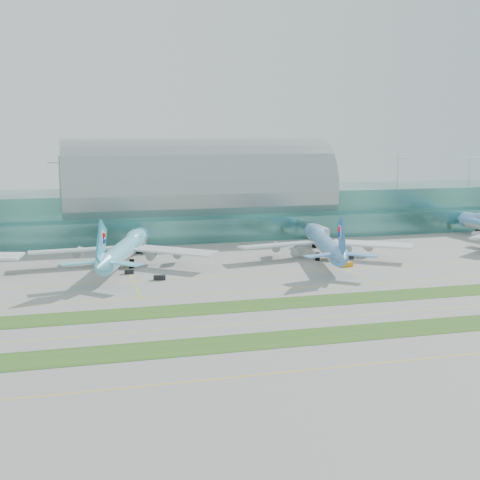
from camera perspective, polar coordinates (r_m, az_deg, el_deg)
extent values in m
plane|color=gray|center=(183.08, 4.47, -5.53)|extent=(700.00, 700.00, 0.00)
cube|color=#3D7A75|center=(304.79, -3.65, 2.43)|extent=(340.00, 42.00, 20.00)
cube|color=#3D7A75|center=(282.19, -2.68, 0.85)|extent=(340.00, 8.00, 10.00)
ellipsoid|color=#9EA5A8|center=(303.73, -3.67, 4.30)|extent=(340.00, 46.20, 16.17)
cylinder|color=white|center=(303.11, -3.68, 5.81)|extent=(0.80, 0.80, 16.00)
cube|color=#B2B7B7|center=(266.46, -8.70, 0.34)|extent=(3.50, 22.00, 3.00)
cylinder|color=black|center=(257.24, -8.43, -0.77)|extent=(1.00, 1.00, 4.00)
cube|color=#B2B7B7|center=(284.37, 6.50, 0.96)|extent=(3.50, 22.00, 3.00)
cylinder|color=black|center=(275.75, 7.24, -0.05)|extent=(1.00, 1.00, 4.00)
cube|color=#B2B7B7|center=(319.35, 19.13, 1.43)|extent=(3.50, 22.00, 3.00)
cube|color=#2D591E|center=(158.01, 7.88, -8.02)|extent=(420.00, 12.00, 0.08)
cube|color=#2D591E|center=(184.89, 4.27, -5.36)|extent=(420.00, 12.00, 0.08)
cube|color=yellow|center=(140.80, 11.08, -10.34)|extent=(420.00, 0.35, 0.01)
cube|color=yellow|center=(170.44, 6.05, -6.69)|extent=(420.00, 0.35, 0.01)
cube|color=yellow|center=(199.60, 2.75, -4.24)|extent=(420.00, 0.35, 0.01)
cube|color=yellow|center=(220.11, 1.01, -2.93)|extent=(420.00, 0.35, 0.01)
cylinder|color=#6DD0F0|center=(236.20, -9.78, -0.71)|extent=(24.21, 60.71, 6.17)
ellipsoid|color=#6DD0F0|center=(252.59, -8.98, 0.36)|extent=(11.16, 19.64, 4.39)
cone|color=#6DD0F0|center=(268.32, -8.31, 0.54)|extent=(7.37, 6.58, 6.17)
cone|color=#6DD0F0|center=(202.69, -11.83, -2.12)|extent=(8.25, 10.29, 5.86)
cube|color=white|center=(238.77, -14.08, -0.85)|extent=(30.35, 9.92, 1.21)
cylinder|color=#909498|center=(243.02, -12.69, -1.12)|extent=(4.85, 6.23, 3.38)
cube|color=white|center=(231.26, -5.53, -0.94)|extent=(27.84, 24.69, 1.21)
cylinder|color=#909498|center=(237.50, -6.42, -1.19)|extent=(4.85, 6.23, 3.38)
cube|color=#2B98C0|center=(203.44, -11.75, -0.28)|extent=(4.45, 12.66, 14.34)
cylinder|color=silver|center=(204.15, -11.70, 0.18)|extent=(2.27, 4.82, 4.77)
cylinder|color=black|center=(259.60, -8.68, -0.80)|extent=(1.79, 1.79, 2.98)
cylinder|color=black|center=(233.88, -10.66, -1.98)|extent=(1.79, 1.79, 2.98)
cylinder|color=black|center=(232.62, -9.23, -2.00)|extent=(1.79, 1.79, 2.98)
cylinder|color=#659EE0|center=(247.70, 7.18, -0.22)|extent=(18.76, 59.96, 6.01)
ellipsoid|color=#659EE0|center=(263.82, 6.57, 0.75)|extent=(9.49, 19.06, 4.28)
cone|color=#659EE0|center=(279.24, 6.06, 0.90)|extent=(6.91, 6.02, 6.01)
cone|color=#659EE0|center=(214.69, 8.70, -1.43)|extent=(7.45, 9.74, 5.71)
cube|color=white|center=(243.53, 3.20, -0.42)|extent=(29.88, 12.04, 1.18)
cylinder|color=#9B9EA3|center=(249.47, 4.08, -0.66)|extent=(4.36, 5.91, 3.29)
cube|color=white|center=(249.45, 11.20, -0.35)|extent=(28.11, 22.44, 1.18)
cylinder|color=#9B9EA3|center=(253.82, 9.95, -0.61)|extent=(4.36, 5.91, 3.29)
cube|color=#286DB4|center=(215.51, 8.64, 0.26)|extent=(3.30, 12.56, 13.97)
cylinder|color=white|center=(216.22, 8.60, 0.68)|extent=(1.85, 4.73, 4.65)
cylinder|color=black|center=(270.65, 6.35, -0.33)|extent=(1.74, 1.74, 2.91)
cylinder|color=black|center=(244.26, 6.64, -1.41)|extent=(1.74, 1.74, 2.91)
cylinder|color=black|center=(245.25, 7.98, -1.39)|extent=(1.74, 1.74, 2.91)
cone|color=#6BABEC|center=(323.16, 18.30, 1.77)|extent=(7.69, 6.68, 6.74)
cylinder|color=black|center=(316.43, 19.61, 0.63)|extent=(1.96, 1.96, 3.26)
cube|color=black|center=(213.28, -6.88, -3.19)|extent=(4.03, 2.35, 1.54)
cube|color=black|center=(223.62, -9.44, -2.68)|extent=(3.00, 1.65, 1.41)
cube|color=orange|center=(235.09, 9.15, -2.06)|extent=(3.96, 2.83, 1.52)
cube|color=black|center=(248.55, 9.33, -1.47)|extent=(3.60, 2.65, 1.28)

